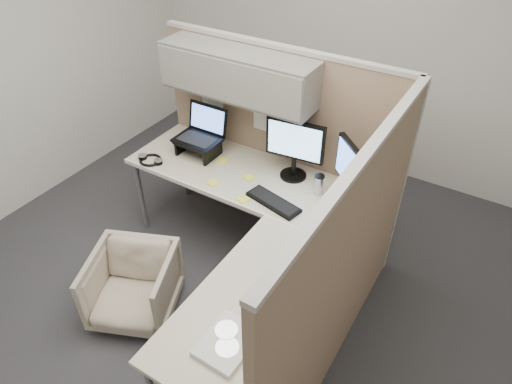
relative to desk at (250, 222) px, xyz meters
The scene contains 20 objects.
ground 0.71m from the desk, 134.71° to the right, with size 4.50×4.50×0.00m, color #2D2D31.
partition_back 0.88m from the desk, 115.90° to the left, with size 2.00×0.36×1.63m.
partition_right 0.81m from the desk, 13.96° to the right, with size 0.07×2.03×1.63m.
desk is the anchor object (origin of this frame).
office_chair 0.93m from the desk, 134.67° to the right, with size 0.56×0.53×0.58m, color #C3B39B.
monitor_left 0.65m from the desk, 87.12° to the left, with size 0.44×0.20×0.47m.
monitor_right 0.76m from the desk, 41.50° to the left, with size 0.34×0.33×0.47m.
laptop_station 0.92m from the desk, 148.06° to the left, with size 0.36×0.31×0.37m.
keyboard 0.23m from the desk, 72.22° to the left, with size 0.41×0.14×0.02m, color black.
mouse 0.48m from the desk, 25.52° to the left, with size 0.10×0.06×0.04m, color black.
travel_mug 0.57m from the desk, 59.93° to the left, with size 0.07×0.07×0.15m.
soda_can_green 0.57m from the desk, 10.91° to the left, with size 0.07×0.07×0.12m, color #1E3FA5.
soda_can_silver 0.59m from the desk, 38.16° to the left, with size 0.07×0.07×0.12m, color #B21E1E.
sticky_note_d 0.45m from the desk, 122.64° to the left, with size 0.08×0.08×0.01m, color yellow.
sticky_note_a 0.47m from the desk, 157.45° to the left, with size 0.08×0.08×0.01m, color yellow.
sticky_note_b 0.20m from the desk, 135.74° to the left, with size 0.08×0.08×0.01m, color yellow.
sticky_note_c 0.72m from the desk, 140.08° to the left, with size 0.08×0.08×0.01m, color yellow.
headphones 1.04m from the desk, behind, with size 0.22×0.19×0.03m.
paper_stack 0.99m from the desk, 64.20° to the right, with size 0.25×0.31×0.03m.
desk_clock 0.66m from the desk, 42.70° to the right, with size 0.09×0.09×0.09m.
Camera 1 is at (1.39, -1.84, 2.74)m, focal length 32.00 mm.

